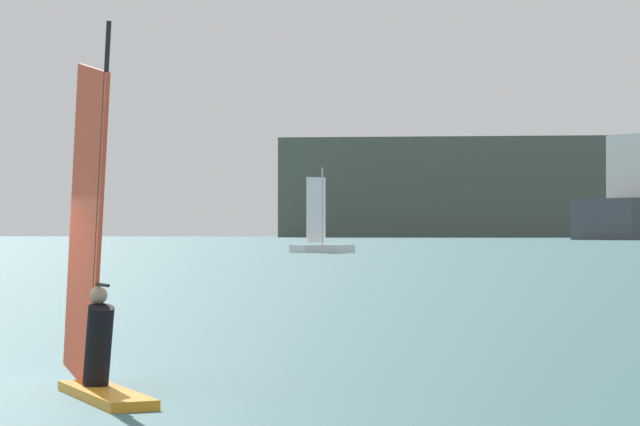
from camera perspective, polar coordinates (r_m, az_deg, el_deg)
name	(u,v)px	position (r m, az deg, el deg)	size (l,w,h in m)	color
windsurfer	(100,296)	(17.13, -9.18, -3.43)	(1.64, 3.15, 4.57)	orange
small_sailboat	(328,245)	(143.61, 0.32, -1.35)	(6.97, 6.09, 8.99)	white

